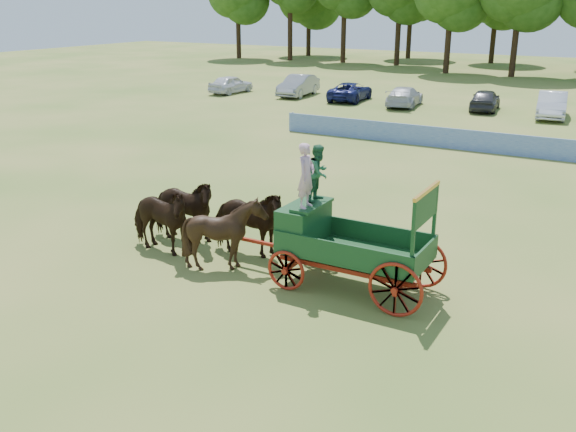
# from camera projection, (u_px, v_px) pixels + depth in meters

# --- Properties ---
(ground) EXTENTS (160.00, 160.00, 0.00)m
(ground) POSITION_uv_depth(u_px,v_px,m) (420.00, 306.00, 15.93)
(ground) COLOR olive
(ground) RESTS_ON ground
(horse_lead_left) EXTENTS (2.52, 1.24, 2.09)m
(horse_lead_left) POSITION_uv_depth(u_px,v_px,m) (159.00, 220.00, 19.01)
(horse_lead_left) COLOR black
(horse_lead_left) RESTS_ON ground
(horse_lead_right) EXTENTS (2.57, 1.35, 2.09)m
(horse_lead_right) POSITION_uv_depth(u_px,v_px,m) (182.00, 210.00, 19.92)
(horse_lead_right) COLOR black
(horse_lead_right) RESTS_ON ground
(horse_wheel_left) EXTENTS (2.18, 2.01, 2.10)m
(horse_wheel_left) POSITION_uv_depth(u_px,v_px,m) (225.00, 233.00, 17.88)
(horse_wheel_left) COLOR black
(horse_wheel_left) RESTS_ON ground
(horse_wheel_right) EXTENTS (2.59, 1.42, 2.09)m
(horse_wheel_right) POSITION_uv_depth(u_px,v_px,m) (247.00, 222.00, 18.79)
(horse_wheel_right) COLOR black
(horse_wheel_right) RESTS_ON ground
(farm_dray) EXTENTS (6.00, 2.00, 3.83)m
(farm_dray) POSITION_uv_depth(u_px,v_px,m) (329.00, 225.00, 16.76)
(farm_dray) COLOR #A52E10
(farm_dray) RESTS_ON ground
(sponsor_banner) EXTENTS (26.00, 0.08, 1.05)m
(sponsor_banner) POSITION_uv_depth(u_px,v_px,m) (522.00, 146.00, 31.04)
(sponsor_banner) COLOR #1D49A1
(sponsor_banner) RESTS_ON ground
(parked_cars) EXTENTS (46.76, 6.41, 1.64)m
(parked_cars) POSITION_uv_depth(u_px,v_px,m) (509.00, 103.00, 42.44)
(parked_cars) COLOR silver
(parked_cars) RESTS_ON ground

